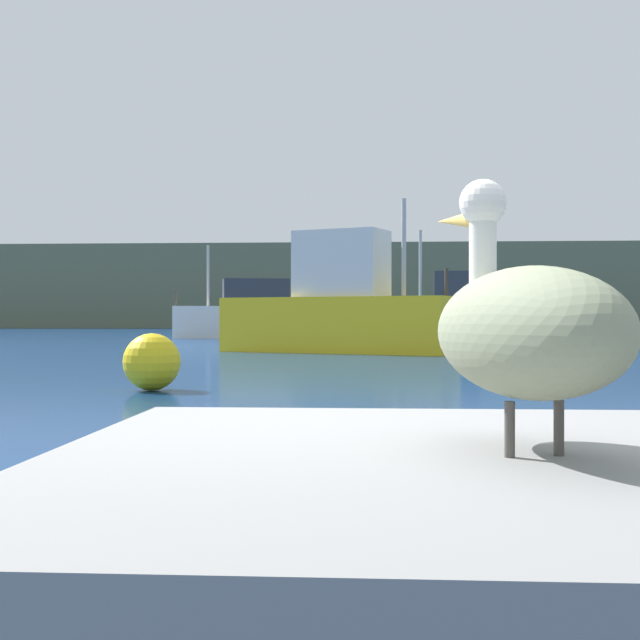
{
  "coord_description": "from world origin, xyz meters",
  "views": [
    {
      "loc": [
        0.22,
        -3.55,
        0.96
      ],
      "look_at": [
        -1.27,
        20.6,
        0.87
      ],
      "focal_mm": 48.69,
      "sensor_mm": 36.0,
      "label": 1
    }
  ],
  "objects_px": {
    "pelican": "(525,327)",
    "mooring_buoy": "(152,362)",
    "fishing_boat_green": "(470,320)",
    "fishing_boat_white": "(260,316)",
    "fishing_boat_yellow": "(338,309)"
  },
  "relations": [
    {
      "from": "pelican",
      "to": "mooring_buoy",
      "type": "height_order",
      "value": "pelican"
    },
    {
      "from": "fishing_boat_green",
      "to": "fishing_boat_white",
      "type": "bearing_deg",
      "value": -31.07
    },
    {
      "from": "fishing_boat_white",
      "to": "fishing_boat_yellow",
      "type": "xyz_separation_m",
      "value": [
        4.24,
        -16.1,
        0.17
      ]
    },
    {
      "from": "fishing_boat_green",
      "to": "fishing_boat_yellow",
      "type": "distance_m",
      "value": 11.02
    },
    {
      "from": "pelican",
      "to": "fishing_boat_yellow",
      "type": "xyz_separation_m",
      "value": [
        -1.39,
        20.64,
        0.24
      ]
    },
    {
      "from": "fishing_boat_white",
      "to": "mooring_buoy",
      "type": "relative_size",
      "value": 11.05
    },
    {
      "from": "pelican",
      "to": "fishing_boat_white",
      "type": "distance_m",
      "value": 37.17
    },
    {
      "from": "fishing_boat_yellow",
      "to": "mooring_buoy",
      "type": "height_order",
      "value": "fishing_boat_yellow"
    },
    {
      "from": "pelican",
      "to": "fishing_boat_yellow",
      "type": "relative_size",
      "value": 0.2
    },
    {
      "from": "pelican",
      "to": "fishing_boat_green",
      "type": "xyz_separation_m",
      "value": [
        3.21,
        30.65,
        -0.07
      ]
    },
    {
      "from": "fishing_boat_green",
      "to": "mooring_buoy",
      "type": "distance_m",
      "value": 23.08
    },
    {
      "from": "fishing_boat_yellow",
      "to": "mooring_buoy",
      "type": "xyz_separation_m",
      "value": [
        -1.93,
        -12.12,
        -0.8
      ]
    },
    {
      "from": "fishing_boat_green",
      "to": "mooring_buoy",
      "type": "relative_size",
      "value": 8.94
    },
    {
      "from": "fishing_boat_yellow",
      "to": "mooring_buoy",
      "type": "relative_size",
      "value": 8.74
    },
    {
      "from": "fishing_boat_green",
      "to": "fishing_boat_yellow",
      "type": "bearing_deg",
      "value": 68.83
    }
  ]
}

